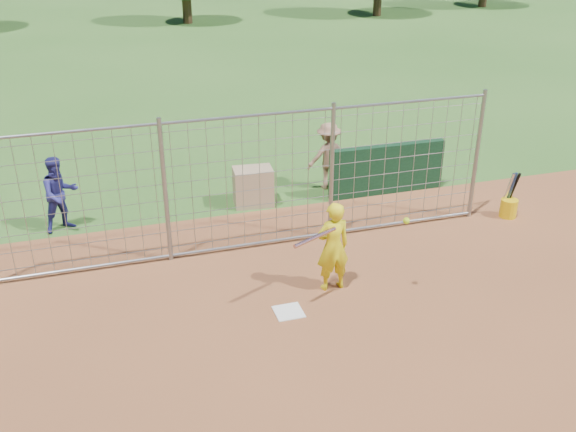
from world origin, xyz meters
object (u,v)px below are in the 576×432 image
object	(u,v)px
batter	(333,247)
equipment_bin	(253,187)
bystander_a	(60,194)
bystander_c	(328,156)
bucket_with_bats	(509,206)

from	to	relation	value
batter	equipment_bin	size ratio (longest dim) A/B	1.91
bystander_a	batter	bearing A→B (deg)	-63.44
equipment_bin	batter	bearing A→B (deg)	-78.32
bystander_c	bucket_with_bats	world-z (taller)	bystander_c
bystander_a	bucket_with_bats	distance (m)	8.79
equipment_bin	bucket_with_bats	world-z (taller)	bucket_with_bats
equipment_bin	bucket_with_bats	bearing A→B (deg)	-18.50
equipment_bin	bucket_with_bats	distance (m)	5.20
batter	equipment_bin	xyz separation A→B (m)	(-0.40, 3.58, -0.37)
batter	bystander_a	xyz separation A→B (m)	(-4.18, 3.54, -0.03)
bucket_with_bats	bystander_c	bearing A→B (deg)	139.57
batter	bucket_with_bats	distance (m)	4.63
batter	bystander_c	size ratio (longest dim) A/B	1.03
batter	bucket_with_bats	bearing A→B (deg)	-164.55
batter	bystander_c	distance (m)	4.23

